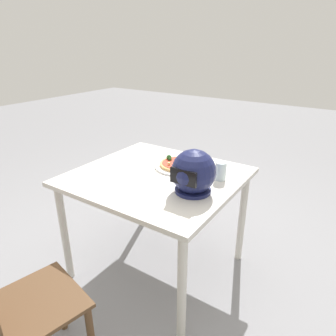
{
  "coord_description": "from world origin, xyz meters",
  "views": [
    {
      "loc": [
        -1.07,
        1.46,
        1.55
      ],
      "look_at": [
        -0.03,
        -0.1,
        0.77
      ],
      "focal_mm": 32.31,
      "sensor_mm": 36.0,
      "label": 1
    }
  ],
  "objects_px": {
    "drinking_glass": "(221,171)",
    "motorcycle_helmet": "(193,172)",
    "pizza": "(179,163)",
    "chair_far": "(11,304)",
    "dining_table": "(157,187)"
  },
  "relations": [
    {
      "from": "dining_table",
      "to": "chair_far",
      "type": "distance_m",
      "value": 1.04
    },
    {
      "from": "motorcycle_helmet",
      "to": "drinking_glass",
      "type": "bearing_deg",
      "value": -103.7
    },
    {
      "from": "drinking_glass",
      "to": "motorcycle_helmet",
      "type": "bearing_deg",
      "value": 76.3
    },
    {
      "from": "motorcycle_helmet",
      "to": "drinking_glass",
      "type": "relative_size",
      "value": 2.23
    },
    {
      "from": "pizza",
      "to": "drinking_glass",
      "type": "bearing_deg",
      "value": 173.56
    },
    {
      "from": "motorcycle_helmet",
      "to": "drinking_glass",
      "type": "xyz_separation_m",
      "value": [
        -0.06,
        -0.25,
        -0.06
      ]
    },
    {
      "from": "pizza",
      "to": "chair_far",
      "type": "distance_m",
      "value": 1.26
    },
    {
      "from": "pizza",
      "to": "chair_far",
      "type": "xyz_separation_m",
      "value": [
        0.09,
        1.23,
        -0.27
      ]
    },
    {
      "from": "pizza",
      "to": "drinking_glass",
      "type": "relative_size",
      "value": 2.33
    },
    {
      "from": "pizza",
      "to": "drinking_glass",
      "type": "height_order",
      "value": "drinking_glass"
    },
    {
      "from": "pizza",
      "to": "chair_far",
      "type": "height_order",
      "value": "chair_far"
    },
    {
      "from": "motorcycle_helmet",
      "to": "drinking_glass",
      "type": "distance_m",
      "value": 0.26
    },
    {
      "from": "motorcycle_helmet",
      "to": "chair_far",
      "type": "xyz_separation_m",
      "value": [
        0.36,
        0.94,
        -0.37
      ]
    },
    {
      "from": "pizza",
      "to": "chair_far",
      "type": "relative_size",
      "value": 0.3
    },
    {
      "from": "pizza",
      "to": "drinking_glass",
      "type": "xyz_separation_m",
      "value": [
        -0.33,
        0.04,
        0.03
      ]
    }
  ]
}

